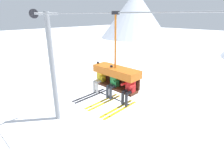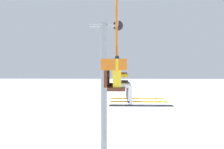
{
  "view_description": "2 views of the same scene",
  "coord_description": "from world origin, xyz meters",
  "px_view_note": "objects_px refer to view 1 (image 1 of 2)",
  "views": [
    {
      "loc": [
        3.9,
        -5.64,
        7.64
      ],
      "look_at": [
        -0.73,
        -0.78,
        5.34
      ],
      "focal_mm": 28.0,
      "sensor_mm": 36.0,
      "label": 1
    },
    {
      "loc": [
        -8.77,
        -0.88,
        5.51
      ],
      "look_at": [
        -0.44,
        -0.66,
        5.22
      ],
      "focal_mm": 45.0,
      "sensor_mm": 36.0,
      "label": 2
    }
  ],
  "objects_px": {
    "skier_yellow": "(99,77)",
    "skier_red": "(128,88)",
    "lift_tower_near": "(52,67)",
    "chairlift_chair": "(116,74)",
    "skier_green": "(113,82)"
  },
  "relations": [
    {
      "from": "skier_yellow",
      "to": "skier_red",
      "type": "height_order",
      "value": "skier_yellow"
    },
    {
      "from": "lift_tower_near",
      "to": "skier_red",
      "type": "relative_size",
      "value": 4.7
    },
    {
      "from": "skier_yellow",
      "to": "skier_green",
      "type": "relative_size",
      "value": 1.0
    },
    {
      "from": "skier_red",
      "to": "skier_yellow",
      "type": "bearing_deg",
      "value": 179.76
    },
    {
      "from": "lift_tower_near",
      "to": "skier_green",
      "type": "height_order",
      "value": "lift_tower_near"
    },
    {
      "from": "skier_green",
      "to": "skier_red",
      "type": "xyz_separation_m",
      "value": [
        0.8,
        -0.01,
        -0.02
      ]
    },
    {
      "from": "lift_tower_near",
      "to": "skier_yellow",
      "type": "relative_size",
      "value": 4.7
    },
    {
      "from": "skier_yellow",
      "to": "skier_red",
      "type": "bearing_deg",
      "value": -0.24
    },
    {
      "from": "lift_tower_near",
      "to": "skier_red",
      "type": "bearing_deg",
      "value": -7.0
    },
    {
      "from": "chairlift_chair",
      "to": "skier_green",
      "type": "distance_m",
      "value": 0.36
    },
    {
      "from": "skier_yellow",
      "to": "skier_green",
      "type": "xyz_separation_m",
      "value": [
        0.8,
        0.0,
        0.0
      ]
    },
    {
      "from": "lift_tower_near",
      "to": "chairlift_chair",
      "type": "height_order",
      "value": "lift_tower_near"
    },
    {
      "from": "lift_tower_near",
      "to": "skier_yellow",
      "type": "bearing_deg",
      "value": -8.8
    },
    {
      "from": "skier_yellow",
      "to": "chairlift_chair",
      "type": "bearing_deg",
      "value": 14.88
    },
    {
      "from": "skier_red",
      "to": "lift_tower_near",
      "type": "bearing_deg",
      "value": 173.0
    }
  ]
}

